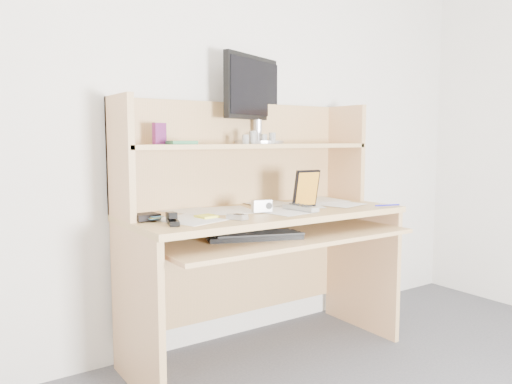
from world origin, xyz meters
TOP-DOWN VIEW (x-y plane):
  - back_wall at (0.00, 1.80)m, footprint 3.60×0.04m
  - desk at (0.00, 1.56)m, footprint 1.40×0.70m
  - paper_clutter at (0.00, 1.48)m, footprint 1.32×0.54m
  - keyboard at (-0.17, 1.33)m, footprint 0.46×0.29m
  - tv_remote at (0.13, 1.37)m, footprint 0.08×0.21m
  - flip_phone at (-0.27, 1.31)m, footprint 0.08×0.10m
  - stapler at (-0.56, 1.36)m, footprint 0.08×0.15m
  - wallet at (-0.62, 1.51)m, footprint 0.11×0.09m
  - sticky_note_pad at (-0.36, 1.44)m, footprint 0.10×0.10m
  - digital_camera at (-0.07, 1.42)m, footprint 0.10×0.06m
  - game_case at (0.21, 1.41)m, footprint 0.14×0.03m
  - blue_pen at (0.60, 1.22)m, footprint 0.14×0.05m
  - card_box at (-0.48, 1.66)m, footprint 0.08×0.05m
  - shelf_book at (-0.40, 1.61)m, footprint 0.14×0.18m
  - chip_stack_a at (0.08, 1.60)m, footprint 0.05×0.05m
  - chip_stack_b at (0.12, 1.58)m, footprint 0.04×0.04m
  - chip_stack_c at (-0.05, 1.59)m, footprint 0.04×0.04m
  - chip_stack_d at (0.00, 1.59)m, footprint 0.05×0.05m
  - monitor at (0.11, 1.73)m, footprint 0.51×0.29m

SIDE VIEW (x-z plane):
  - keyboard at x=-0.17m, z-range 0.65..0.68m
  - desk at x=0.00m, z-range 0.04..1.34m
  - paper_clutter at x=0.00m, z-range 0.75..0.76m
  - sticky_note_pad at x=-0.36m, z-range 0.75..0.76m
  - blue_pen at x=0.60m, z-range 0.76..0.76m
  - tv_remote at x=0.13m, z-range 0.76..0.78m
  - flip_phone at x=-0.27m, z-range 0.76..0.78m
  - wallet at x=-0.62m, z-range 0.76..0.78m
  - stapler at x=-0.56m, z-range 0.76..0.80m
  - digital_camera at x=-0.07m, z-range 0.76..0.81m
  - game_case at x=0.21m, z-range 0.76..0.95m
  - shelf_book at x=-0.40m, z-range 1.08..1.10m
  - chip_stack_c at x=-0.05m, z-range 1.08..1.13m
  - chip_stack_a at x=0.08m, z-range 1.08..1.13m
  - chip_stack_b at x=0.12m, z-range 1.08..1.14m
  - chip_stack_d at x=0.00m, z-range 1.08..1.15m
  - card_box at x=-0.48m, z-range 1.08..1.18m
  - back_wall at x=0.00m, z-range 0.00..2.50m
  - monitor at x=0.11m, z-range 1.10..1.56m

